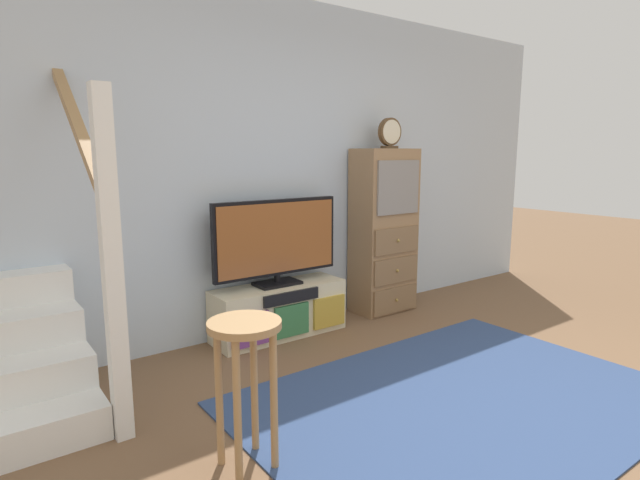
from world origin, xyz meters
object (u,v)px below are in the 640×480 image
at_px(desk_clock, 390,133).
at_px(bar_stool_near, 245,360).
at_px(media_console, 279,310).
at_px(side_cabinet, 384,231).
at_px(television, 277,240).

relative_size(desk_clock, bar_stool_near, 0.38).
height_order(media_console, bar_stool_near, bar_stool_near).
xyz_separation_m(side_cabinet, desk_clock, (0.03, -0.01, 0.89)).
distance_m(television, bar_stool_near, 1.79).
height_order(desk_clock, bar_stool_near, desk_clock).
bearing_deg(bar_stool_near, television, 53.83).
bearing_deg(side_cabinet, television, 179.32).
distance_m(television, side_cabinet, 1.15).
relative_size(television, bar_stool_near, 1.52).
bearing_deg(media_console, television, 90.00).
bearing_deg(bar_stool_near, side_cabinet, 32.78).
bearing_deg(side_cabinet, media_console, -179.49).
bearing_deg(side_cabinet, bar_stool_near, -147.22).
height_order(television, bar_stool_near, television).
relative_size(television, side_cabinet, 0.73).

